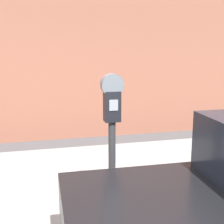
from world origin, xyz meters
TOP-DOWN VIEW (x-y plane):
  - sidewalk at (0.00, 2.20)m, footprint 24.00×2.80m
  - parking_meter at (0.06, 1.10)m, footprint 0.23×0.14m

SIDE VIEW (x-z plane):
  - sidewalk at x=0.00m, z-range 0.00..0.12m
  - parking_meter at x=0.06m, z-range 0.41..1.98m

